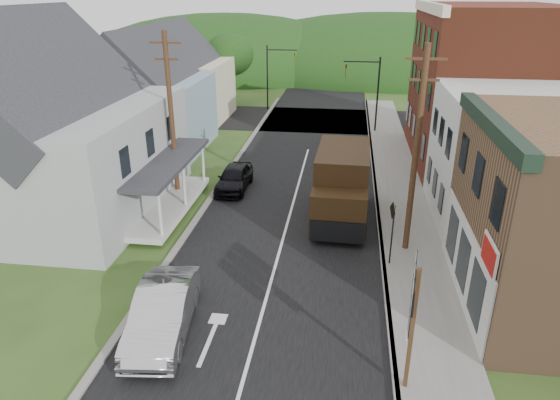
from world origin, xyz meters
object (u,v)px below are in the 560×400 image
at_px(warning_sign, 392,225).
at_px(route_sign_cluster, 412,312).
at_px(silver_sedan, 163,313).
at_px(dark_sedan, 234,178).
at_px(delivery_van, 342,186).

bearing_deg(warning_sign, route_sign_cluster, -102.08).
distance_m(silver_sedan, dark_sedan, 13.29).
bearing_deg(route_sign_cluster, delivery_van, 109.25).
xyz_separation_m(dark_sedan, route_sign_cluster, (8.38, -14.84, 2.02)).
bearing_deg(silver_sedan, route_sign_cluster, -18.07).
height_order(silver_sedan, delivery_van, delivery_van).
height_order(delivery_van, route_sign_cluster, route_sign_cluster).
relative_size(dark_sedan, route_sign_cluster, 1.05).
xyz_separation_m(route_sign_cluster, warning_sign, (0.03, 7.13, -0.76)).
bearing_deg(dark_sedan, silver_sedan, -86.81).
xyz_separation_m(silver_sedan, dark_sedan, (-0.51, 13.28, -0.12)).
distance_m(delivery_van, route_sign_cluster, 11.87).
height_order(silver_sedan, dark_sedan, silver_sedan).
bearing_deg(dark_sedan, route_sign_cluster, -59.56).
relative_size(delivery_van, route_sign_cluster, 1.61).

